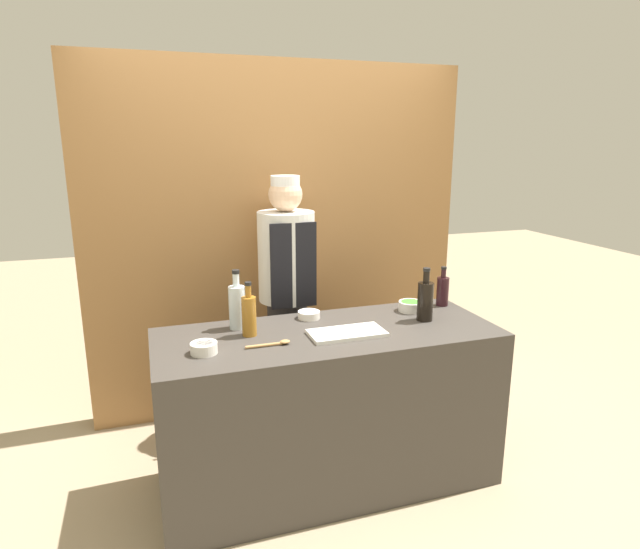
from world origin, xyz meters
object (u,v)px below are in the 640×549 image
object	(u,v)px
cutting_board	(347,333)
wooden_spoon	(273,344)
sauce_bowl_yellow	(309,314)
bottle_clear	(237,306)
bottle_wine	(443,290)
bottle_soy	(425,300)
sauce_bowl_green	(411,306)
bottle_amber	(249,315)
sauce_bowl_purple	(204,347)
chef_center	(287,295)

from	to	relation	value
cutting_board	wooden_spoon	bearing A→B (deg)	-175.93
sauce_bowl_yellow	bottle_clear	xyz separation A→B (m)	(-0.42, -0.04, 0.10)
bottle_wine	bottle_soy	size ratio (longest dim) A/B	0.80
sauce_bowl_yellow	sauce_bowl_green	distance (m)	0.62
bottle_clear	cutting_board	bearing A→B (deg)	-28.30
cutting_board	bottle_amber	size ratio (longest dim) A/B	1.38
sauce_bowl_yellow	sauce_bowl_green	bearing A→B (deg)	-5.84
bottle_clear	bottle_amber	bearing A→B (deg)	-72.51
sauce_bowl_purple	cutting_board	distance (m)	0.74
sauce_bowl_green	bottle_amber	distance (m)	1.00
bottle_amber	sauce_bowl_purple	bearing A→B (deg)	-145.65
cutting_board	sauce_bowl_yellow	bearing A→B (deg)	108.78
sauce_bowl_yellow	wooden_spoon	size ratio (longest dim) A/B	0.56
sauce_bowl_purple	sauce_bowl_green	xyz separation A→B (m)	(1.25, 0.28, 0.00)
sauce_bowl_yellow	bottle_wine	xyz separation A→B (m)	(0.86, -0.02, 0.07)
sauce_bowl_green	cutting_board	distance (m)	0.57
bottle_wine	wooden_spoon	bearing A→B (deg)	-164.00
sauce_bowl_yellow	bottle_soy	distance (m)	0.66
bottle_wine	bottle_amber	distance (m)	1.24
wooden_spoon	chef_center	size ratio (longest dim) A/B	0.13
sauce_bowl_yellow	chef_center	xyz separation A→B (m)	(-0.01, 0.46, -0.01)
bottle_clear	bottle_soy	distance (m)	1.05
bottle_clear	bottle_soy	bearing A→B (deg)	-10.89
sauce_bowl_yellow	cutting_board	size ratio (longest dim) A/B	0.32
sauce_bowl_purple	bottle_wine	world-z (taller)	bottle_wine
bottle_amber	wooden_spoon	distance (m)	0.23
wooden_spoon	chef_center	bearing A→B (deg)	70.44
bottle_clear	chef_center	distance (m)	0.65
sauce_bowl_purple	sauce_bowl_green	bearing A→B (deg)	12.50
sauce_bowl_green	bottle_soy	xyz separation A→B (m)	(-0.00, -0.17, 0.09)
bottle_soy	bottle_wine	bearing A→B (deg)	41.76
chef_center	bottle_clear	bearing A→B (deg)	-129.56
sauce_bowl_green	wooden_spoon	bearing A→B (deg)	-162.57
cutting_board	sauce_bowl_purple	bearing A→B (deg)	-178.52
cutting_board	chef_center	world-z (taller)	chef_center
sauce_bowl_green	bottle_wine	distance (m)	0.25
bottle_wine	bottle_clear	bearing A→B (deg)	-179.18
bottle_wine	chef_center	size ratio (longest dim) A/B	0.15
bottle_soy	chef_center	world-z (taller)	chef_center
bottle_wine	cutting_board	bearing A→B (deg)	-158.03
bottle_soy	wooden_spoon	xyz separation A→B (m)	(-0.91, -0.11, -0.11)
bottle_clear	chef_center	world-z (taller)	chef_center
cutting_board	chef_center	distance (m)	0.79
bottle_wine	bottle_amber	bearing A→B (deg)	-173.23
sauce_bowl_green	bottle_wine	bearing A→B (deg)	10.36
sauce_bowl_green	bottle_amber	size ratio (longest dim) A/B	0.51
bottle_amber	cutting_board	bearing A→B (deg)	-17.71
sauce_bowl_yellow	bottle_clear	size ratio (longest dim) A/B	0.39
bottle_soy	chef_center	distance (m)	0.94
sauce_bowl_yellow	chef_center	size ratio (longest dim) A/B	0.08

